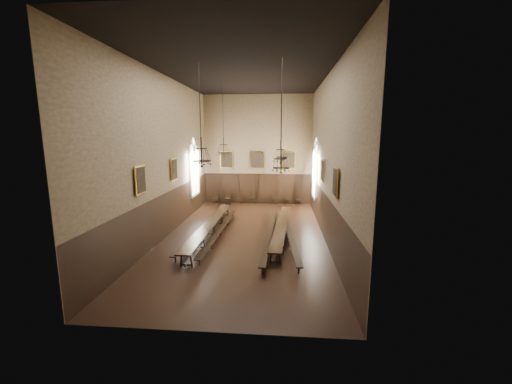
# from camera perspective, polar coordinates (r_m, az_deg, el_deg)

# --- Properties ---
(floor) EXTENTS (9.00, 18.00, 0.02)m
(floor) POSITION_cam_1_polar(r_m,az_deg,el_deg) (18.22, -1.98, -8.02)
(floor) COLOR black
(floor) RESTS_ON ground
(ceiling) EXTENTS (9.00, 18.00, 0.02)m
(ceiling) POSITION_cam_1_polar(r_m,az_deg,el_deg) (17.63, -2.18, 21.06)
(ceiling) COLOR black
(ceiling) RESTS_ON ground
(wall_back) EXTENTS (9.00, 0.02, 9.00)m
(wall_back) POSITION_cam_1_polar(r_m,az_deg,el_deg) (26.31, 0.27, 7.61)
(wall_back) COLOR #907658
(wall_back) RESTS_ON ground
(wall_front) EXTENTS (9.00, 0.02, 9.00)m
(wall_front) POSITION_cam_1_polar(r_m,az_deg,el_deg) (8.52, -9.29, 2.07)
(wall_front) COLOR #907658
(wall_front) RESTS_ON ground
(wall_left) EXTENTS (0.02, 18.00, 9.00)m
(wall_left) POSITION_cam_1_polar(r_m,az_deg,el_deg) (18.44, -16.21, 6.11)
(wall_left) COLOR #907658
(wall_left) RESTS_ON ground
(wall_right) EXTENTS (0.02, 18.00, 9.00)m
(wall_right) POSITION_cam_1_polar(r_m,az_deg,el_deg) (17.40, 12.92, 6.03)
(wall_right) COLOR #907658
(wall_right) RESTS_ON ground
(wainscot_panelling) EXTENTS (9.00, 18.00, 2.50)m
(wainscot_panelling) POSITION_cam_1_polar(r_m,az_deg,el_deg) (17.87, -2.01, -4.18)
(wainscot_panelling) COLOR black
(wainscot_panelling) RESTS_ON floor
(table_left) EXTENTS (0.79, 9.83, 0.77)m
(table_left) POSITION_cam_1_polar(r_m,az_deg,el_deg) (18.32, -8.33, -6.74)
(table_left) COLOR black
(table_left) RESTS_ON floor
(table_right) EXTENTS (1.24, 9.09, 0.71)m
(table_right) POSITION_cam_1_polar(r_m,az_deg,el_deg) (18.15, 4.69, -6.93)
(table_right) COLOR black
(table_right) RESTS_ON floor
(bench_left_outer) EXTENTS (0.64, 9.39, 0.42)m
(bench_left_outer) POSITION_cam_1_polar(r_m,az_deg,el_deg) (18.81, -9.65, -6.68)
(bench_left_outer) COLOR black
(bench_left_outer) RESTS_ON floor
(bench_left_inner) EXTENTS (0.46, 9.17, 0.41)m
(bench_left_inner) POSITION_cam_1_polar(r_m,az_deg,el_deg) (18.26, -6.54, -7.15)
(bench_left_inner) COLOR black
(bench_left_inner) RESTS_ON floor
(bench_right_inner) EXTENTS (0.60, 10.17, 0.46)m
(bench_right_inner) POSITION_cam_1_polar(r_m,az_deg,el_deg) (17.78, 2.63, -7.48)
(bench_right_inner) COLOR black
(bench_right_inner) RESTS_ON floor
(bench_right_outer) EXTENTS (0.99, 10.10, 0.45)m
(bench_right_outer) POSITION_cam_1_polar(r_m,az_deg,el_deg) (17.88, 5.99, -7.43)
(bench_right_outer) COLOR black
(bench_right_outer) RESTS_ON floor
(chair_0) EXTENTS (0.45, 0.45, 0.88)m
(chair_0) POSITION_cam_1_polar(r_m,az_deg,el_deg) (26.84, -7.33, -1.54)
(chair_0) COLOR black
(chair_0) RESTS_ON floor
(chair_1) EXTENTS (0.53, 0.53, 0.96)m
(chair_1) POSITION_cam_1_polar(r_m,az_deg,el_deg) (26.69, -5.25, -1.51)
(chair_1) COLOR black
(chair_1) RESTS_ON floor
(chair_2) EXTENTS (0.53, 0.53, 0.98)m
(chair_2) POSITION_cam_1_polar(r_m,az_deg,el_deg) (26.47, -3.13, -1.57)
(chair_2) COLOR black
(chair_2) RESTS_ON floor
(chair_3) EXTENTS (0.54, 0.54, 1.01)m
(chair_3) POSITION_cam_1_polar(r_m,az_deg,el_deg) (26.45, -0.63, -1.54)
(chair_3) COLOR black
(chair_3) RESTS_ON floor
(chair_5) EXTENTS (0.46, 0.46, 0.87)m
(chair_5) POSITION_cam_1_polar(r_m,az_deg,el_deg) (26.33, 3.20, -1.71)
(chair_5) COLOR black
(chair_5) RESTS_ON floor
(chair_6) EXTENTS (0.40, 0.40, 0.87)m
(chair_6) POSITION_cam_1_polar(r_m,az_deg,el_deg) (26.36, 5.73, -1.73)
(chair_6) COLOR black
(chair_6) RESTS_ON floor
(chair_7) EXTENTS (0.41, 0.41, 0.90)m
(chair_7) POSITION_cam_1_polar(r_m,az_deg,el_deg) (26.32, 7.68, -1.77)
(chair_7) COLOR black
(chair_7) RESTS_ON floor
(chandelier_back_left) EXTENTS (0.80, 0.80, 4.53)m
(chandelier_back_left) POSITION_cam_1_polar(r_m,az_deg,el_deg) (20.39, -5.90, 8.01)
(chandelier_back_left) COLOR black
(chandelier_back_left) RESTS_ON ceiling
(chandelier_back_right) EXTENTS (0.91, 0.91, 4.91)m
(chandelier_back_right) POSITION_cam_1_polar(r_m,az_deg,el_deg) (19.84, 4.48, 6.89)
(chandelier_back_right) COLOR black
(chandelier_back_right) RESTS_ON ceiling
(chandelier_front_left) EXTENTS (0.94, 0.94, 4.70)m
(chandelier_front_left) POSITION_cam_1_polar(r_m,az_deg,el_deg) (15.55, -9.89, 6.63)
(chandelier_front_left) COLOR black
(chandelier_front_left) RESTS_ON ceiling
(chandelier_front_right) EXTENTS (0.77, 0.77, 4.90)m
(chandelier_front_right) POSITION_cam_1_polar(r_m,az_deg,el_deg) (14.29, 4.56, 5.84)
(chandelier_front_right) COLOR black
(chandelier_front_right) RESTS_ON ceiling
(portrait_back_0) EXTENTS (1.10, 0.12, 1.40)m
(portrait_back_0) POSITION_cam_1_polar(r_m,az_deg,el_deg) (26.56, -5.38, 5.86)
(portrait_back_0) COLOR gold
(portrait_back_0) RESTS_ON wall_back
(portrait_back_1) EXTENTS (1.10, 0.12, 1.40)m
(portrait_back_1) POSITION_cam_1_polar(r_m,az_deg,el_deg) (26.23, 0.25, 5.85)
(portrait_back_1) COLOR gold
(portrait_back_1) RESTS_ON wall_back
(portrait_back_2) EXTENTS (1.10, 0.12, 1.40)m
(portrait_back_2) POSITION_cam_1_polar(r_m,az_deg,el_deg) (26.15, 5.97, 5.78)
(portrait_back_2) COLOR gold
(portrait_back_2) RESTS_ON wall_back
(portrait_left_0) EXTENTS (0.12, 1.00, 1.30)m
(portrait_left_0) POSITION_cam_1_polar(r_m,az_deg,el_deg) (19.40, -14.69, 3.99)
(portrait_left_0) COLOR gold
(portrait_left_0) RESTS_ON wall_left
(portrait_left_1) EXTENTS (0.12, 1.00, 1.30)m
(portrait_left_1) POSITION_cam_1_polar(r_m,az_deg,el_deg) (15.26, -20.26, 2.09)
(portrait_left_1) COLOR gold
(portrait_left_1) RESTS_ON wall_left
(portrait_right_0) EXTENTS (0.12, 1.00, 1.30)m
(portrait_right_0) POSITION_cam_1_polar(r_m,az_deg,el_deg) (18.44, 11.99, 3.79)
(portrait_right_0) COLOR gold
(portrait_right_0) RESTS_ON wall_right
(portrait_right_1) EXTENTS (0.12, 1.00, 1.30)m
(portrait_right_1) POSITION_cam_1_polar(r_m,az_deg,el_deg) (14.03, 14.24, 1.74)
(portrait_right_1) COLOR gold
(portrait_right_1) RESTS_ON wall_right
(window_right) EXTENTS (0.20, 2.20, 4.60)m
(window_right) POSITION_cam_1_polar(r_m,az_deg,el_deg) (22.93, 10.71, 4.30)
(window_right) COLOR white
(window_right) RESTS_ON wall_right
(window_left) EXTENTS (0.20, 2.20, 4.60)m
(window_left) POSITION_cam_1_polar(r_m,az_deg,el_deg) (23.71, -11.18, 4.47)
(window_left) COLOR white
(window_left) RESTS_ON wall_left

